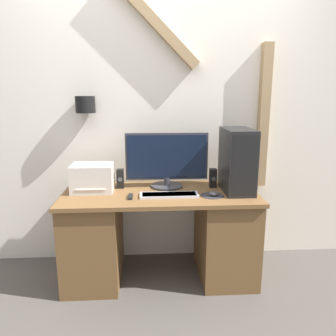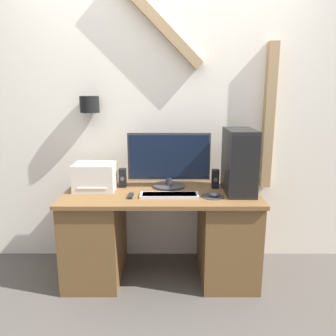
# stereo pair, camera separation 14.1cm
# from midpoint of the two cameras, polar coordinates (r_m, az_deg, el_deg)

# --- Properties ---
(ground_plane) EXTENTS (12.00, 12.00, 0.00)m
(ground_plane) POSITION_cam_midpoint_polar(r_m,az_deg,el_deg) (2.53, 0.22, -21.98)
(ground_plane) COLOR #4C4742
(wall_back) EXTENTS (6.40, 0.21, 2.70)m
(wall_back) POSITION_cam_midpoint_polar(r_m,az_deg,el_deg) (2.79, 0.25, 10.99)
(wall_back) COLOR silver
(wall_back) RESTS_ON ground_plane
(desk) EXTENTS (1.48, 0.66, 0.71)m
(desk) POSITION_cam_midpoint_polar(r_m,az_deg,el_deg) (2.64, 0.17, -11.30)
(desk) COLOR brown
(desk) RESTS_ON ground_plane
(monitor) EXTENTS (0.66, 0.26, 0.44)m
(monitor) POSITION_cam_midpoint_polar(r_m,az_deg,el_deg) (2.60, 1.54, 1.47)
(monitor) COLOR #333338
(monitor) RESTS_ON desk
(keyboard) EXTENTS (0.43, 0.13, 0.02)m
(keyboard) POSITION_cam_midpoint_polar(r_m,az_deg,el_deg) (2.42, 1.74, -4.72)
(keyboard) COLOR silver
(keyboard) RESTS_ON desk
(mousepad) EXTENTS (0.17, 0.17, 0.00)m
(mousepad) POSITION_cam_midpoint_polar(r_m,az_deg,el_deg) (2.44, 9.26, -4.90)
(mousepad) COLOR #2D2D33
(mousepad) RESTS_ON desk
(mouse) EXTENTS (0.07, 0.07, 0.03)m
(mouse) POSITION_cam_midpoint_polar(r_m,az_deg,el_deg) (2.43, 9.53, -4.56)
(mouse) COLOR #4C4C51
(mouse) RESTS_ON mousepad
(computer_tower) EXTENTS (0.21, 0.39, 0.48)m
(computer_tower) POSITION_cam_midpoint_polar(r_m,az_deg,el_deg) (2.53, 13.71, 1.13)
(computer_tower) COLOR black
(computer_tower) RESTS_ON desk
(printer) EXTENTS (0.31, 0.25, 0.21)m
(printer) POSITION_cam_midpoint_polar(r_m,az_deg,el_deg) (2.60, -11.27, -1.54)
(printer) COLOR beige
(printer) RESTS_ON desk
(speaker_left) EXTENTS (0.06, 0.06, 0.15)m
(speaker_left) POSITION_cam_midpoint_polar(r_m,az_deg,el_deg) (2.65, -6.58, -1.74)
(speaker_left) COLOR black
(speaker_left) RESTS_ON desk
(speaker_right) EXTENTS (0.06, 0.06, 0.15)m
(speaker_right) POSITION_cam_midpoint_polar(r_m,az_deg,el_deg) (2.64, 9.58, -1.87)
(speaker_right) COLOR black
(speaker_right) RESTS_ON desk
(remote_control) EXTENTS (0.03, 0.12, 0.02)m
(remote_control) POSITION_cam_midpoint_polar(r_m,az_deg,el_deg) (2.41, -5.04, -4.88)
(remote_control) COLOR black
(remote_control) RESTS_ON desk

